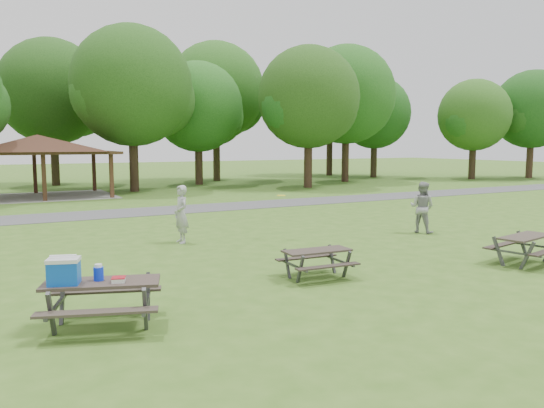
{
  "coord_description": "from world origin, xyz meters",
  "views": [
    {
      "loc": [
        -7.18,
        -10.75,
        3.23
      ],
      "look_at": [
        1.0,
        4.0,
        1.3
      ],
      "focal_mm": 35.0,
      "sensor_mm": 36.0,
      "label": 1
    }
  ],
  "objects_px": {
    "picnic_table_near": "(90,285)",
    "picnic_table_middle": "(317,256)",
    "frisbee_thrower": "(181,214)",
    "frisbee_catcher": "(422,207)"
  },
  "relations": [
    {
      "from": "picnic_table_near",
      "to": "frisbee_thrower",
      "type": "distance_m",
      "value": 8.05
    },
    {
      "from": "picnic_table_near",
      "to": "frisbee_catcher",
      "type": "distance_m",
      "value": 13.23
    },
    {
      "from": "picnic_table_middle",
      "to": "frisbee_thrower",
      "type": "height_order",
      "value": "frisbee_thrower"
    },
    {
      "from": "frisbee_thrower",
      "to": "picnic_table_middle",
      "type": "bearing_deg",
      "value": 11.13
    },
    {
      "from": "frisbee_catcher",
      "to": "picnic_table_near",
      "type": "bearing_deg",
      "value": 86.13
    },
    {
      "from": "picnic_table_near",
      "to": "picnic_table_middle",
      "type": "bearing_deg",
      "value": 10.68
    },
    {
      "from": "picnic_table_middle",
      "to": "frisbee_catcher",
      "type": "bearing_deg",
      "value": 27.22
    },
    {
      "from": "picnic_table_near",
      "to": "picnic_table_middle",
      "type": "relative_size",
      "value": 1.38
    },
    {
      "from": "picnic_table_middle",
      "to": "frisbee_catcher",
      "type": "xyz_separation_m",
      "value": [
        6.96,
        3.58,
        0.4
      ]
    },
    {
      "from": "picnic_table_near",
      "to": "frisbee_catcher",
      "type": "xyz_separation_m",
      "value": [
        12.4,
        4.61,
        0.14
      ]
    }
  ]
}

